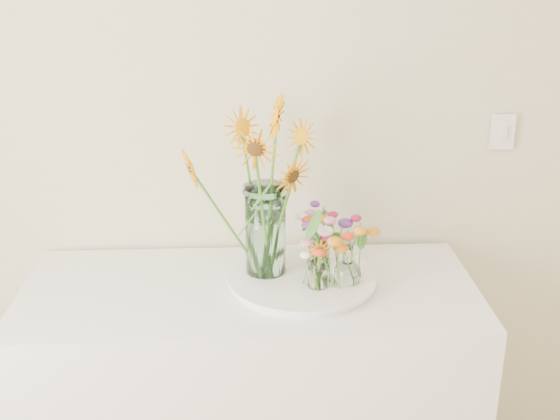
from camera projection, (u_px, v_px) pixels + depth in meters
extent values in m
cube|color=white|center=(251.00, 408.00, 2.32)|extent=(1.40, 0.60, 0.90)
cylinder|color=white|center=(302.00, 280.00, 2.17)|extent=(0.44, 0.44, 0.02)
cylinder|color=#A8D9CA|center=(266.00, 230.00, 2.14)|extent=(0.13, 0.13, 0.29)
cylinder|color=white|center=(318.00, 272.00, 2.08)|extent=(0.07, 0.07, 0.10)
cylinder|color=white|center=(317.00, 248.00, 2.23)|extent=(0.08, 0.08, 0.11)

